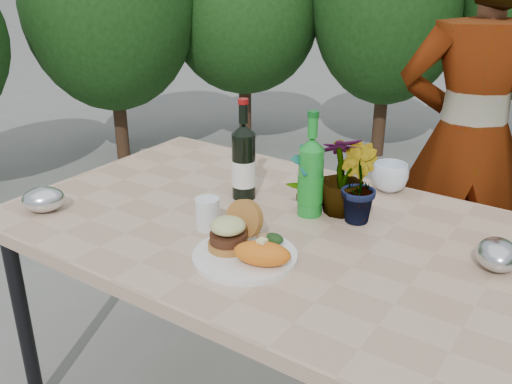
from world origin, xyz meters
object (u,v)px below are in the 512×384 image
Objects in this scene: dinner_plate at (245,256)px; person at (469,142)px; wine_bottle at (244,162)px; patio_table at (271,240)px.

person is (0.25, 1.20, 0.04)m from dinner_plate.
dinner_plate is at bearing -53.57° from wine_bottle.
wine_bottle is (-0.18, 0.11, 0.18)m from patio_table.
dinner_plate is 0.84× the size of wine_bottle.
dinner_plate is 0.43m from wine_bottle.
person is (0.31, 0.98, 0.11)m from patio_table.
patio_table is 0.24m from dinner_plate.
wine_bottle is 1.00m from person.
patio_table is at bearing -31.62° from wine_bottle.
dinner_plate is (0.06, -0.22, 0.06)m from patio_table.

